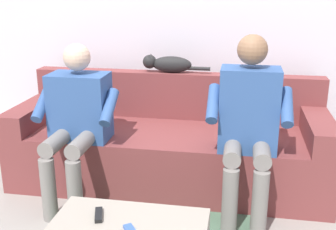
% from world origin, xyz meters
% --- Properties ---
extents(ground_plane, '(8.00, 8.00, 0.00)m').
position_xyz_m(ground_plane, '(0.00, 0.60, 0.00)').
color(ground_plane, gray).
extents(back_wall, '(4.56, 0.06, 2.42)m').
position_xyz_m(back_wall, '(0.00, -0.68, 1.21)').
color(back_wall, silver).
rests_on(back_wall, ground).
extents(couch, '(2.36, 0.82, 0.81)m').
position_xyz_m(couch, '(0.00, -0.11, 0.28)').
color(couch, brown).
rests_on(couch, ground).
extents(person_left_seated, '(0.53, 0.50, 1.20)m').
position_xyz_m(person_left_seated, '(-0.58, 0.28, 0.67)').
color(person_left_seated, '#335693').
rests_on(person_left_seated, ground).
extents(person_right_seated, '(0.56, 0.57, 1.11)m').
position_xyz_m(person_right_seated, '(0.58, 0.28, 0.63)').
color(person_right_seated, '#335693').
rests_on(person_right_seated, ground).
extents(cat_on_backrest, '(0.55, 0.12, 0.14)m').
position_xyz_m(cat_on_backrest, '(0.07, -0.41, 0.88)').
color(cat_on_backrest, black).
rests_on(cat_on_backrest, couch).
extents(remote_black, '(0.08, 0.14, 0.02)m').
position_xyz_m(remote_black, '(0.17, 1.06, 0.35)').
color(remote_black, black).
rests_on(remote_black, coffee_table).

